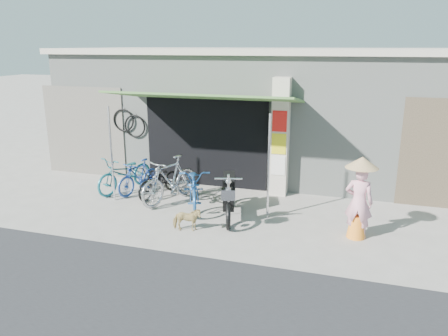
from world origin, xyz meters
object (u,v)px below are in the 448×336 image
(bike_teal, at_px, (125,173))
(bike_blue, at_px, (139,177))
(street_dog, at_px, (187,220))
(bike_navy, at_px, (194,187))
(moped, at_px, (229,195))
(bike_black, at_px, (159,180))
(nun, at_px, (359,198))
(bike_silver, at_px, (170,180))

(bike_teal, bearing_deg, bike_blue, 11.30)
(street_dog, bearing_deg, bike_blue, 32.50)
(bike_teal, xyz_separation_m, bike_navy, (2.18, -0.60, 0.03))
(bike_blue, distance_m, moped, 2.85)
(moped, bearing_deg, bike_black, 143.28)
(street_dog, distance_m, moped, 1.24)
(bike_black, relative_size, nun, 0.93)
(street_dog, bearing_deg, bike_navy, -1.06)
(bike_blue, xyz_separation_m, bike_black, (0.60, -0.05, -0.03))
(moped, xyz_separation_m, nun, (2.79, -0.33, 0.32))
(bike_navy, xyz_separation_m, street_dog, (0.34, -1.37, -0.26))
(street_dog, height_order, nun, nun)
(bike_silver, relative_size, street_dog, 3.14)
(bike_black, bearing_deg, bike_blue, -171.64)
(bike_black, xyz_separation_m, nun, (4.89, -1.14, 0.43))
(nun, bearing_deg, bike_black, -5.79)
(bike_silver, bearing_deg, bike_navy, 6.58)
(bike_teal, distance_m, bike_black, 1.03)
(bike_silver, bearing_deg, bike_teal, -176.02)
(bike_teal, bearing_deg, bike_navy, 2.65)
(bike_silver, xyz_separation_m, moped, (1.65, -0.48, -0.05))
(bike_silver, bearing_deg, moped, 3.98)
(bike_teal, distance_m, street_dog, 3.21)
(moped, bearing_deg, bike_silver, 148.03)
(bike_blue, distance_m, nun, 5.64)
(bike_navy, bearing_deg, bike_teal, 142.26)
(bike_silver, distance_m, bike_navy, 0.73)
(bike_blue, relative_size, nun, 0.87)
(moped, distance_m, nun, 2.82)
(bike_silver, bearing_deg, bike_blue, -179.55)
(moped, bearing_deg, street_dog, -135.33)
(bike_navy, bearing_deg, moped, -40.47)
(bike_black, distance_m, nun, 5.05)
(bike_blue, relative_size, bike_navy, 0.74)
(bike_black, xyz_separation_m, street_dog, (1.51, -1.87, -0.15))
(bike_navy, bearing_deg, bike_silver, 144.02)
(bike_teal, distance_m, bike_navy, 2.27)
(bike_silver, distance_m, moped, 1.72)
(bike_blue, bearing_deg, street_dog, -24.84)
(bike_blue, distance_m, bike_black, 0.60)
(bike_blue, relative_size, street_dog, 2.42)
(bike_blue, xyz_separation_m, bike_silver, (1.06, -0.38, 0.13))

